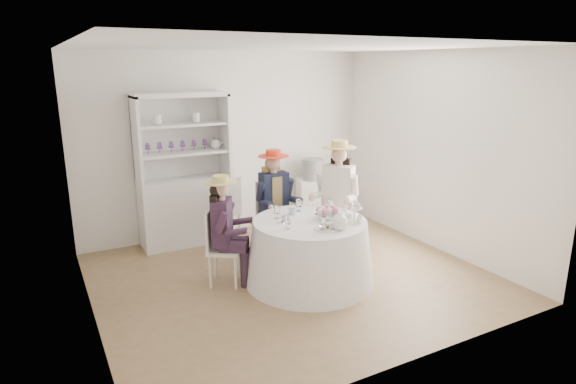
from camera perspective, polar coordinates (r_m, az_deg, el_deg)
name	(u,v)px	position (r m, az deg, el deg)	size (l,w,h in m)	color
ground	(292,277)	(5.96, 0.46, -10.01)	(4.50, 4.50, 0.00)	olive
ceiling	(292,46)	(5.41, 0.53, 16.89)	(4.50, 4.50, 0.00)	white
wall_back	(228,144)	(7.32, -7.11, 5.67)	(4.50, 4.50, 0.00)	white
wall_front	(413,216)	(3.95, 14.61, -2.73)	(4.50, 4.50, 0.00)	white
wall_left	(81,193)	(4.89, -23.28, -0.10)	(4.50, 4.50, 0.00)	white
wall_right	(437,152)	(6.88, 17.19, 4.53)	(4.50, 4.50, 0.00)	white
tea_table	(309,251)	(5.72, 2.56, -7.04)	(1.53, 1.53, 0.76)	white
hutch	(185,191)	(6.98, -12.12, 0.08)	(1.45, 0.94, 2.15)	silver
side_table	(312,201)	(7.81, 2.90, -1.08)	(0.47, 0.47, 0.72)	silver
hatbox	(313,169)	(7.68, 2.95, 2.72)	(0.34, 0.34, 0.34)	black
guest_left	(224,224)	(5.58, -7.58, -3.79)	(0.56, 0.52, 1.31)	silver
guest_mid	(274,196)	(6.42, -1.61, -0.48)	(0.51, 0.54, 1.43)	silver
guest_right	(337,191)	(6.44, 5.88, 0.11)	(0.67, 0.64, 1.55)	silver
spare_chair	(225,208)	(6.87, -7.42, -1.94)	(0.44, 0.44, 1.00)	silver
teacup_a	(285,219)	(5.51, -0.34, -3.25)	(0.08, 0.08, 0.07)	white
teacup_b	(292,212)	(5.77, 0.45, -2.38)	(0.08, 0.08, 0.07)	white
teacup_c	(327,212)	(5.80, 4.62, -2.36)	(0.09, 0.09, 0.07)	white
flower_bowl	(327,218)	(5.62, 4.60, -3.04)	(0.21, 0.21, 0.05)	white
flower_arrangement	(328,211)	(5.63, 4.71, -2.23)	(0.21, 0.20, 0.08)	#CD6687
table_teapot	(339,222)	(5.29, 6.11, -3.59)	(0.26, 0.19, 0.20)	white
sandwich_plate	(326,227)	(5.32, 4.54, -4.20)	(0.28, 0.28, 0.06)	white
cupcake_stand	(354,215)	(5.55, 7.85, -2.70)	(0.25, 0.25, 0.23)	white
stemware_set	(310,214)	(5.56, 2.61, -2.66)	(0.82, 0.85, 0.15)	white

